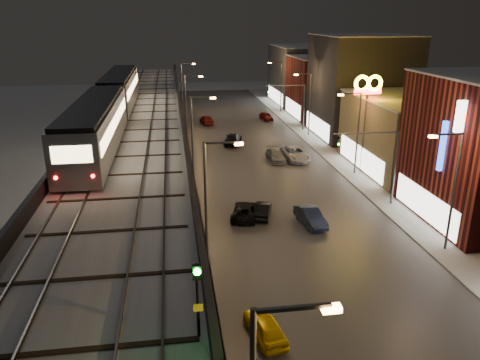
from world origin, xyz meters
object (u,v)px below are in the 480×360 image
car_mid_silver (245,211)px  car_onc_silver (310,217)px  car_onc_dark (295,154)px  car_near_white (262,210)px  car_mid_dark (233,139)px  sign_citgo (468,135)px  rail_signal (197,287)px  car_far_white (207,120)px  subway_train (110,104)px  car_taxi (265,328)px  car_onc_white (276,156)px  car_onc_red (266,117)px

car_mid_silver → car_onc_silver: car_onc_silver is taller
car_onc_silver → car_onc_dark: car_onc_dark is taller
car_near_white → car_mid_silver: size_ratio=0.85×
car_near_white → car_mid_dark: size_ratio=0.77×
car_mid_dark → sign_citgo: bearing=128.6°
car_onc_silver → car_near_white: bearing=141.9°
rail_signal → sign_citgo: 27.07m
car_far_white → car_onc_silver: bearing=89.8°
rail_signal → car_mid_dark: (7.48, 48.53, -7.79)m
subway_train → car_far_white: size_ratio=9.23×
car_onc_dark → car_far_white: bearing=110.1°
car_near_white → car_onc_silver: (3.64, -2.18, 0.06)m
subway_train → rail_signal: subway_train is taller
car_taxi → car_mid_dark: size_ratio=0.75×
car_taxi → car_onc_white: car_onc_white is taller
car_onc_dark → car_mid_silver: bearing=-120.5°
car_mid_silver → car_onc_silver: bearing=172.4°
car_onc_white → car_onc_red: car_onc_red is taller
car_onc_white → car_onc_red: bearing=79.2°
car_onc_dark → car_near_white: bearing=-116.1°
car_onc_white → car_taxi: bearing=-105.8°
rail_signal → car_far_white: size_ratio=0.64×
rail_signal → car_onc_red: rail_signal is taller
car_onc_dark → subway_train: bearing=-165.1°
car_taxi → car_far_white: (1.10, 53.71, 0.08)m
car_onc_silver → car_onc_red: bearing=76.4°
car_onc_dark → car_onc_red: bearing=84.9°
subway_train → car_mid_dark: bearing=46.8°
car_taxi → car_onc_red: 56.22m
subway_train → car_onc_silver: size_ratio=9.21×
car_onc_dark → car_onc_white: 2.36m
car_far_white → sign_citgo: sign_citgo is taller
car_mid_dark → car_onc_dark: bearing=142.7°
car_mid_silver → car_onc_silver: (5.15, -2.24, 0.07)m
subway_train → car_mid_silver: (11.70, -9.79, -7.86)m
car_onc_white → sign_citgo: size_ratio=0.41×
car_onc_red → car_mid_silver: bearing=-111.5°
subway_train → car_onc_silver: bearing=-35.5°
car_far_white → car_onc_red: size_ratio=1.08×
car_taxi → car_onc_dark: (10.05, 31.99, 0.13)m
car_near_white → sign_citgo: 17.02m
car_onc_dark → car_mid_dark: bearing=124.8°
car_near_white → sign_citgo: (13.79, -6.34, 7.70)m
subway_train → car_far_white: subway_train is taller
car_onc_silver → sign_citgo: sign_citgo is taller
rail_signal → car_taxi: (3.88, 8.02, -7.88)m
car_onc_red → car_far_white: bearing=-179.7°
car_onc_white → car_onc_silver: bearing=-95.7°
car_onc_white → sign_citgo: sign_citgo is taller
car_mid_dark → car_far_white: size_ratio=1.19×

